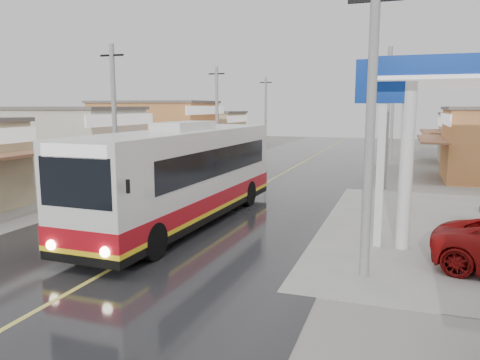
{
  "coord_description": "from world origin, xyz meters",
  "views": [
    {
      "loc": [
        7.79,
        -13.0,
        4.69
      ],
      "look_at": [
        1.54,
        5.17,
        1.67
      ],
      "focal_mm": 35.0,
      "sensor_mm": 36.0,
      "label": 1
    }
  ],
  "objects": [
    {
      "name": "utility_poles_left",
      "position": [
        -7.0,
        16.0,
        0.0
      ],
      "size": [
        1.6,
        50.0,
        8.0
      ],
      "primitive_type": null,
      "color": "gray",
      "rests_on": "ground"
    },
    {
      "name": "cyclist",
      "position": [
        -3.6,
        10.5,
        0.6
      ],
      "size": [
        0.85,
        1.78,
        1.84
      ],
      "rotation": [
        0.0,
        0.0,
        0.16
      ],
      "color": "black",
      "rests_on": "ground"
    },
    {
      "name": "shopfronts_left",
      "position": [
        -13.0,
        18.0,
        0.0
      ],
      "size": [
        11.0,
        44.0,
        5.2
      ],
      "primitive_type": null,
      "color": "tan",
      "rests_on": "ground"
    },
    {
      "name": "utility_poles_right",
      "position": [
        7.0,
        15.0,
        0.0
      ],
      "size": [
        1.6,
        36.0,
        8.0
      ],
      "primitive_type": null,
      "color": "gray",
      "rests_on": "ground"
    },
    {
      "name": "tricycle_near",
      "position": [
        -7.93,
        12.64,
        0.91
      ],
      "size": [
        1.68,
        2.27,
        1.59
      ],
      "rotation": [
        0.0,
        0.0,
        -0.18
      ],
      "color": "#26262D",
      "rests_on": "ground"
    },
    {
      "name": "road",
      "position": [
        0.0,
        15.0,
        0.01
      ],
      "size": [
        12.0,
        90.0,
        0.02
      ],
      "primitive_type": "cube",
      "color": "black",
      "rests_on": "ground"
    },
    {
      "name": "centre_line",
      "position": [
        0.0,
        15.0,
        0.02
      ],
      "size": [
        0.15,
        90.0,
        0.01
      ],
      "primitive_type": "cube",
      "color": "#D8CC4C",
      "rests_on": "road"
    },
    {
      "name": "ground",
      "position": [
        0.0,
        0.0,
        0.0
      ],
      "size": [
        120.0,
        120.0,
        0.0
      ],
      "primitive_type": "plane",
      "color": "slate",
      "rests_on": "ground"
    },
    {
      "name": "tyre_stack",
      "position": [
        -7.2,
        7.7,
        0.24
      ],
      "size": [
        0.94,
        0.94,
        0.48
      ],
      "color": "black",
      "rests_on": "ground"
    },
    {
      "name": "second_bus",
      "position": [
        -4.86,
        19.54,
        1.48
      ],
      "size": [
        2.55,
        8.35,
        2.74
      ],
      "rotation": [
        0.0,
        0.0,
        0.04
      ],
      "color": "silver",
      "rests_on": "road"
    },
    {
      "name": "coach_bus",
      "position": [
        -0.29,
        3.87,
        1.97
      ],
      "size": [
        3.32,
        13.17,
        4.09
      ],
      "rotation": [
        0.0,
        0.0,
        -0.03
      ],
      "color": "silver",
      "rests_on": "road"
    }
  ]
}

